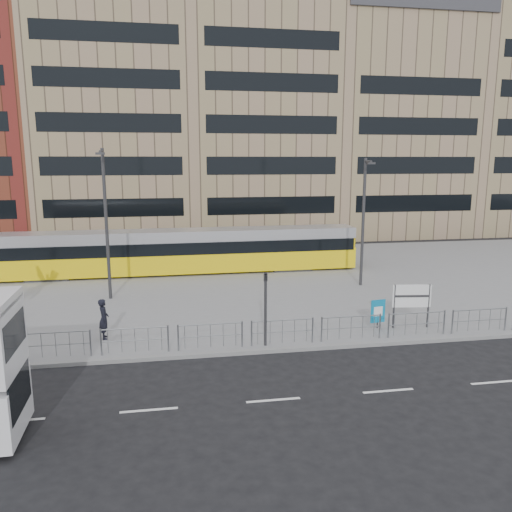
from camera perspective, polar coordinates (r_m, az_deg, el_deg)
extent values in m
plane|color=black|center=(21.00, 5.21, -10.76)|extent=(120.00, 120.00, 0.00)
cube|color=gray|center=(32.19, -0.22, -2.83)|extent=(64.00, 24.00, 0.15)
cube|color=gray|center=(21.02, 5.18, -10.52)|extent=(64.00, 0.25, 0.17)
cube|color=#90765D|center=(53.17, -15.34, 14.11)|extent=(14.00, 16.00, 22.00)
cube|color=#38383D|center=(55.10, -16.02, 26.22)|extent=(14.40, 16.40, 1.20)
cube|color=#90765D|center=(53.78, 0.18, 15.51)|extent=(14.00, 16.00, 24.00)
cube|color=#90765D|center=(57.73, 14.40, 13.38)|extent=(14.00, 16.00, 21.00)
cube|color=#38383D|center=(59.30, 14.96, 24.14)|extent=(14.40, 16.40, 1.20)
cube|color=#90765D|center=(64.66, 26.18, 13.22)|extent=(14.00, 16.00, 23.00)
cube|color=#38383D|center=(66.47, 27.14, 23.65)|extent=(14.40, 16.40, 1.20)
cylinder|color=gray|center=(21.62, 10.10, -6.86)|extent=(32.00, 0.05, 0.05)
cylinder|color=gray|center=(21.77, 10.06, -8.12)|extent=(32.00, 0.04, 0.04)
cube|color=white|center=(17.82, 11.83, -15.08)|extent=(62.00, 0.12, 0.01)
cube|color=yellow|center=(34.27, -9.31, -0.54)|extent=(25.05, 2.67, 1.43)
cube|color=black|center=(34.09, -9.36, 1.08)|extent=(24.69, 2.70, 0.80)
cube|color=silver|center=(33.97, -9.40, 2.34)|extent=(25.05, 2.48, 0.71)
cube|color=yellow|center=(36.35, 9.89, 1.03)|extent=(1.10, 2.03, 2.32)
cylinder|color=#2D2D30|center=(34.14, -9.34, 0.56)|extent=(2.16, 2.16, 2.68)
cube|color=#2D2D30|center=(35.43, 3.84, -1.07)|extent=(2.71, 2.28, 0.45)
cube|color=#2D2D30|center=(35.22, -22.48, -1.97)|extent=(2.71, 2.28, 0.45)
cylinder|color=#2D2D30|center=(23.73, 15.49, -5.57)|extent=(0.09, 0.09, 2.03)
cylinder|color=#2D2D30|center=(24.25, 19.09, -5.43)|extent=(0.09, 0.09, 2.03)
cube|color=white|center=(23.85, 17.38, -4.38)|extent=(1.76, 0.31, 1.06)
cylinder|color=#2D2D30|center=(23.69, 13.71, -7.17)|extent=(0.06, 0.06, 0.71)
cube|color=#0B77A8|center=(23.56, 13.76, -6.14)|extent=(0.71, 0.16, 1.07)
cube|color=white|center=(23.53, 13.79, -6.16)|extent=(0.44, 0.07, 0.45)
imported|color=black|center=(22.54, -17.00, -6.88)|extent=(0.52, 0.70, 1.76)
cylinder|color=#2D2D30|center=(20.61, 1.09, -6.27)|extent=(0.12, 0.12, 3.00)
imported|color=#2D2D30|center=(20.31, 1.10, -3.30)|extent=(0.19, 0.22, 1.00)
cylinder|color=#2D2D30|center=(28.23, -16.72, 3.38)|extent=(0.18, 0.18, 8.20)
cylinder|color=#2D2D30|center=(27.61, -17.28, 11.32)|extent=(0.14, 0.90, 0.14)
cube|color=#2D2D30|center=(27.17, -17.39, 11.11)|extent=(0.45, 0.20, 0.12)
cylinder|color=#2D2D30|center=(30.76, 12.13, 3.71)|extent=(0.18, 0.18, 7.69)
cylinder|color=#2D2D30|center=(30.16, 12.70, 10.50)|extent=(0.14, 0.90, 0.14)
cube|color=#2D2D30|center=(29.74, 13.02, 10.29)|extent=(0.45, 0.20, 0.12)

